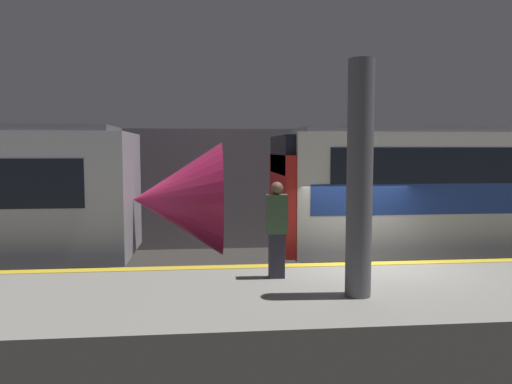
{
  "coord_description": "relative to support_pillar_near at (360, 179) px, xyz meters",
  "views": [
    {
      "loc": [
        -3.42,
        -9.9,
        3.34
      ],
      "look_at": [
        -2.3,
        1.07,
        2.39
      ],
      "focal_mm": 35.0,
      "sensor_mm": 36.0,
      "label": 1
    }
  ],
  "objects": [
    {
      "name": "support_pillar_near",
      "position": [
        0.0,
        0.0,
        0.0
      ],
      "size": [
        0.41,
        0.41,
        3.73
      ],
      "color": "#56565B",
      "rests_on": "platform"
    },
    {
      "name": "platform",
      "position": [
        1.01,
        0.45,
        -2.36
      ],
      "size": [
        40.0,
        3.69,
        1.01
      ],
      "color": "gray",
      "rests_on": "ground"
    },
    {
      "name": "person_waiting",
      "position": [
        -1.13,
        1.25,
        -0.93
      ],
      "size": [
        0.38,
        0.24,
        1.76
      ],
      "color": "#2D2D38",
      "rests_on": "platform"
    },
    {
      "name": "station_rear_barrier",
      "position": [
        1.01,
        9.11,
        -0.86
      ],
      "size": [
        50.0,
        0.15,
        4.02
      ],
      "color": "#939399",
      "rests_on": "ground"
    },
    {
      "name": "ground_plane",
      "position": [
        1.01,
        2.29,
        -2.87
      ],
      "size": [
        120.0,
        120.0,
        0.0
      ],
      "primitive_type": "plane",
      "color": "#33302D"
    }
  ]
}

